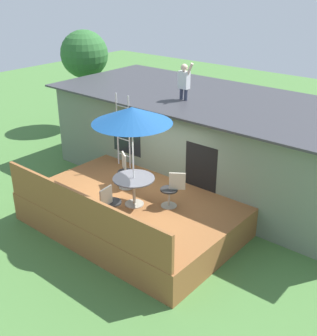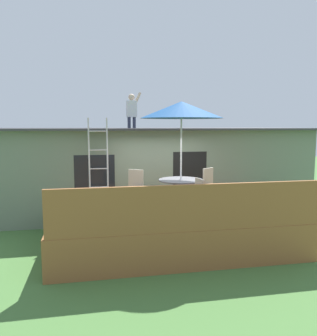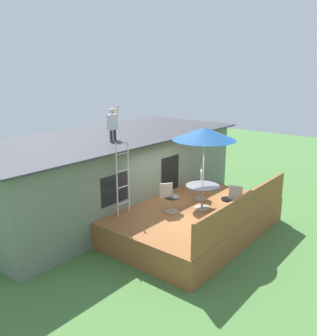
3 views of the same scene
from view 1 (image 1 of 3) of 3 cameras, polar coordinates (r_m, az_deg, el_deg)
The scene contains 12 objects.
ground_plane at distance 11.62m, azimuth -3.12°, elevation -7.53°, with size 40.00×40.00×0.00m, color #477538.
house at distance 13.59m, azimuth 7.12°, elevation 3.64°, with size 10.50×4.50×2.72m.
deck at distance 11.42m, azimuth -3.17°, elevation -5.83°, with size 5.44×3.66×0.80m, color brown.
deck_railing at distance 9.95m, azimuth -10.29°, elevation -5.49°, with size 5.34×0.08×0.90m, color brown.
patio_table at distance 10.68m, azimuth -3.28°, elevation -2.08°, with size 1.04×1.04×0.74m.
patio_umbrella at distance 10.02m, azimuth -3.52°, elevation 6.97°, with size 1.90×1.90×2.54m.
step_ladder at distance 12.72m, azimuth -4.67°, elevation 4.85°, with size 0.52×0.04×2.20m.
person_figure at distance 12.72m, azimuth 3.41°, elevation 11.60°, with size 0.47×0.20×1.11m.
patio_chair_left at distance 11.67m, azimuth -4.41°, elevation -0.42°, with size 0.56×0.46×0.92m.
patio_chair_right at distance 10.66m, azimuth 1.78°, elevation -2.90°, with size 0.56×0.47×0.92m.
patio_chair_near at distance 10.10m, azimuth -6.40°, elevation -4.70°, with size 0.44×0.62×0.92m.
backyard_tree at distance 18.46m, azimuth -9.75°, elevation 14.37°, with size 1.94×1.94×4.06m.
Camera 1 is at (6.79, -7.15, 6.16)m, focal length 46.20 mm.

